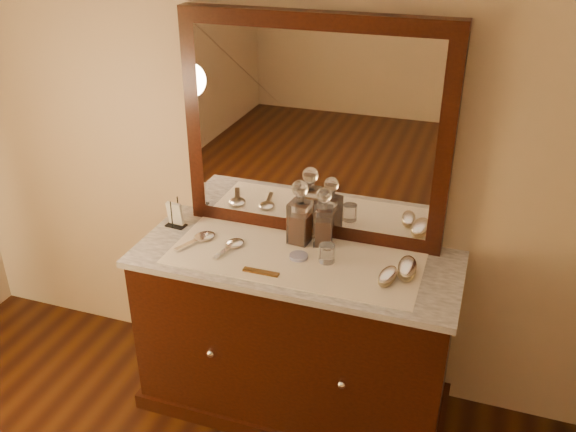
# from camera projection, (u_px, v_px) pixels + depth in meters

# --- Properties ---
(dresser_cabinet) EXTENTS (1.40, 0.55, 0.82)m
(dresser_cabinet) POSITION_uv_depth(u_px,v_px,m) (295.00, 336.00, 2.91)
(dresser_cabinet) COLOR black
(dresser_cabinet) RESTS_ON floor
(dresser_plinth) EXTENTS (1.46, 0.59, 0.08)m
(dresser_plinth) POSITION_uv_depth(u_px,v_px,m) (295.00, 395.00, 3.08)
(dresser_plinth) COLOR black
(dresser_plinth) RESTS_ON floor
(knob_left) EXTENTS (0.04, 0.04, 0.04)m
(knob_left) POSITION_uv_depth(u_px,v_px,m) (211.00, 354.00, 2.73)
(knob_left) COLOR silver
(knob_left) RESTS_ON dresser_cabinet
(knob_right) EXTENTS (0.04, 0.04, 0.04)m
(knob_right) POSITION_uv_depth(u_px,v_px,m) (342.00, 385.00, 2.56)
(knob_right) COLOR silver
(knob_right) RESTS_ON dresser_cabinet
(marble_top) EXTENTS (1.44, 0.59, 0.03)m
(marble_top) POSITION_uv_depth(u_px,v_px,m) (295.00, 260.00, 2.71)
(marble_top) COLOR white
(marble_top) RESTS_ON dresser_cabinet
(mirror_frame) EXTENTS (1.20, 0.08, 1.00)m
(mirror_frame) POSITION_uv_depth(u_px,v_px,m) (314.00, 131.00, 2.68)
(mirror_frame) COLOR black
(mirror_frame) RESTS_ON marble_top
(mirror_glass) EXTENTS (1.06, 0.01, 0.86)m
(mirror_glass) POSITION_uv_depth(u_px,v_px,m) (311.00, 133.00, 2.65)
(mirror_glass) COLOR white
(mirror_glass) RESTS_ON marble_top
(lace_runner) EXTENTS (1.10, 0.45, 0.00)m
(lace_runner) POSITION_uv_depth(u_px,v_px,m) (294.00, 258.00, 2.69)
(lace_runner) COLOR white
(lace_runner) RESTS_ON marble_top
(pin_dish) EXTENTS (0.08, 0.08, 0.01)m
(pin_dish) POSITION_uv_depth(u_px,v_px,m) (299.00, 256.00, 2.69)
(pin_dish) COLOR white
(pin_dish) RESTS_ON lace_runner
(comb) EXTENTS (0.16, 0.03, 0.01)m
(comb) POSITION_uv_depth(u_px,v_px,m) (261.00, 272.00, 2.58)
(comb) COLOR brown
(comb) RESTS_ON lace_runner
(napkin_rack) EXTENTS (0.10, 0.07, 0.14)m
(napkin_rack) POSITION_uv_depth(u_px,v_px,m) (175.00, 215.00, 2.93)
(napkin_rack) COLOR black
(napkin_rack) RESTS_ON marble_top
(decanter_left) EXTENTS (0.10, 0.10, 0.31)m
(decanter_left) POSITION_uv_depth(u_px,v_px,m) (300.00, 219.00, 2.76)
(decanter_left) COLOR brown
(decanter_left) RESTS_ON lace_runner
(decanter_right) EXTENTS (0.10, 0.10, 0.28)m
(decanter_right) POSITION_uv_depth(u_px,v_px,m) (323.00, 223.00, 2.75)
(decanter_right) COLOR brown
(decanter_right) RESTS_ON lace_runner
(brush_near) EXTENTS (0.08, 0.15, 0.04)m
(brush_near) POSITION_uv_depth(u_px,v_px,m) (388.00, 276.00, 2.52)
(brush_near) COLOR tan
(brush_near) RESTS_ON lace_runner
(brush_far) EXTENTS (0.09, 0.18, 0.05)m
(brush_far) POSITION_uv_depth(u_px,v_px,m) (407.00, 268.00, 2.57)
(brush_far) COLOR tan
(brush_far) RESTS_ON lace_runner
(hand_mirror_outer) EXTENTS (0.14, 0.23, 0.02)m
(hand_mirror_outer) POSITION_uv_depth(u_px,v_px,m) (201.00, 238.00, 2.83)
(hand_mirror_outer) COLOR silver
(hand_mirror_outer) RESTS_ON lace_runner
(hand_mirror_inner) EXTENTS (0.10, 0.21, 0.02)m
(hand_mirror_inner) POSITION_uv_depth(u_px,v_px,m) (232.00, 245.00, 2.77)
(hand_mirror_inner) COLOR silver
(hand_mirror_inner) RESTS_ON lace_runner
(tumblers) EXTENTS (0.07, 0.07, 0.08)m
(tumblers) POSITION_uv_depth(u_px,v_px,m) (327.00, 253.00, 2.64)
(tumblers) COLOR white
(tumblers) RESTS_ON lace_runner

